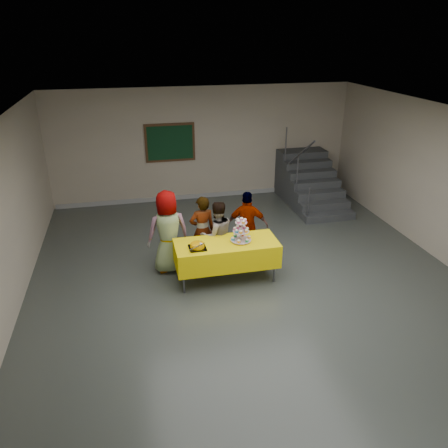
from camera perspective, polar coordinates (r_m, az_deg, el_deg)
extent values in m
plane|color=#4C514C|center=(7.89, 4.14, -9.03)|extent=(10.00, 10.00, 0.00)
cube|color=#B7AA93|center=(11.81, -2.71, 10.35)|extent=(8.00, 0.04, 3.00)
cube|color=silver|center=(6.74, 4.92, 12.86)|extent=(8.00, 10.00, 0.04)
cube|color=#999999|center=(12.22, -2.56, 3.76)|extent=(7.90, 0.03, 0.12)
cylinder|color=#595960|center=(7.73, -5.31, -6.67)|extent=(0.04, 0.04, 0.73)
cylinder|color=#595960|center=(8.07, 6.63, -5.29)|extent=(0.04, 0.04, 0.73)
cylinder|color=#595960|center=(8.23, -5.87, -4.64)|extent=(0.04, 0.04, 0.73)
cylinder|color=#595960|center=(8.55, 5.37, -3.44)|extent=(0.04, 0.04, 0.73)
cube|color=#595960|center=(7.93, 0.32, -2.62)|extent=(1.80, 0.70, 0.02)
cube|color=#FFDD05|center=(8.01, 0.32, -3.84)|extent=(1.88, 0.78, 0.44)
cylinder|color=silver|center=(7.96, 2.21, -2.22)|extent=(0.18, 0.18, 0.01)
cylinder|color=silver|center=(7.88, 2.23, -0.88)|extent=(0.02, 0.02, 0.42)
cylinder|color=silver|center=(7.95, 2.21, -2.06)|extent=(0.38, 0.38, 0.01)
cylinder|color=silver|center=(7.88, 2.23, -0.95)|extent=(0.30, 0.30, 0.01)
cylinder|color=silver|center=(7.81, 2.25, 0.18)|extent=(0.22, 0.22, 0.01)
cube|color=black|center=(7.72, -3.49, -3.13)|extent=(0.30, 0.30, 0.02)
cylinder|color=#ED9F00|center=(7.70, -3.50, -2.83)|extent=(0.25, 0.25, 0.07)
ellipsoid|color=#ED9F00|center=(7.68, -3.51, -2.60)|extent=(0.25, 0.25, 0.05)
ellipsoid|color=white|center=(7.65, -3.14, -2.57)|extent=(0.08, 0.08, 0.02)
cube|color=silver|center=(7.56, -3.50, -2.93)|extent=(0.30, 0.16, 0.04)
imported|color=slate|center=(8.29, -7.31, -1.04)|extent=(0.85, 0.61, 1.62)
imported|color=slate|center=(8.54, -2.85, -0.84)|extent=(0.55, 0.40, 1.41)
imported|color=slate|center=(8.38, -0.90, -1.48)|extent=(0.73, 0.60, 1.37)
imported|color=slate|center=(8.75, 3.06, -0.20)|extent=(0.89, 0.56, 1.42)
cube|color=#424447|center=(11.04, 13.53, 0.96)|extent=(1.30, 0.30, 0.18)
cube|color=#424447|center=(11.25, 12.93, 1.97)|extent=(1.30, 0.30, 0.36)
cube|color=#424447|center=(11.47, 12.35, 2.94)|extent=(1.30, 0.30, 0.54)
cube|color=#424447|center=(11.69, 11.78, 3.88)|extent=(1.30, 0.30, 0.72)
cube|color=#424447|center=(11.92, 11.24, 4.77)|extent=(1.30, 0.30, 0.90)
cube|color=#424447|center=(12.15, 10.72, 5.64)|extent=(1.30, 0.30, 1.08)
cube|color=#424447|center=(12.39, 10.21, 6.47)|extent=(1.30, 0.30, 1.26)
cube|color=#424447|center=(12.65, 9.70, 6.88)|extent=(1.30, 0.30, 1.26)
cylinder|color=#595960|center=(10.62, 10.92, 2.37)|extent=(0.04, 0.04, 0.90)
cylinder|color=#595960|center=(11.13, 9.53, 6.45)|extent=(0.04, 0.04, 0.90)
cylinder|color=#595960|center=(11.79, 8.08, 10.27)|extent=(0.04, 0.04, 0.90)
cylinder|color=#595960|center=(11.05, 9.59, 8.75)|extent=(0.04, 1.85, 1.20)
cube|color=#472B16|center=(11.64, -7.06, 10.50)|extent=(1.30, 0.04, 1.00)
cube|color=#11381D|center=(11.62, -7.05, 10.47)|extent=(1.18, 0.02, 0.88)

